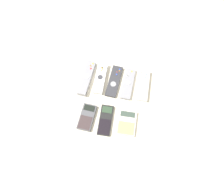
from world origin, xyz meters
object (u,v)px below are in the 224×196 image
remote_0 (87,78)px  remote_3 (128,84)px  remote_1 (100,79)px  remote_4 (143,85)px  calculator_2 (127,123)px  calculator_1 (106,120)px  remote_2 (114,81)px  calculator_0 (87,117)px

remote_0 → remote_3: 0.22m
remote_1 → remote_4: remote_1 is taller
remote_1 → remote_3: (0.15, -0.00, -0.00)m
calculator_2 → remote_4: bearing=74.9°
remote_3 → remote_0: bearing=-176.2°
calculator_1 → remote_4: bearing=52.8°
calculator_1 → remote_0: bearing=122.2°
remote_3 → calculator_1: 0.23m
remote_0 → calculator_2: (0.24, -0.20, -0.01)m
remote_0 → calculator_2: 0.31m
remote_2 → remote_3: bearing=2.0°
remote_3 → calculator_1: remote_3 is taller
remote_2 → calculator_0: (-0.10, -0.22, 0.00)m
remote_2 → remote_4: (0.15, 0.00, 0.00)m
remote_1 → remote_2: bearing=-1.7°
remote_1 → remote_2: size_ratio=0.97×
remote_4 → remote_3: bearing=-178.4°
remote_0 → remote_4: remote_0 is taller
remote_4 → calculator_0: remote_4 is taller
remote_3 → remote_4: 0.08m
remote_4 → calculator_0: size_ratio=1.28×
remote_1 → remote_0: bearing=-172.5°
remote_1 → calculator_0: remote_1 is taller
calculator_0 → calculator_2: size_ratio=1.10×
remote_0 → remote_1: size_ratio=1.14×
remote_4 → calculator_1: size_ratio=1.14×
remote_0 → calculator_2: size_ratio=1.63×
remote_3 → remote_2: bearing=-179.6°
remote_0 → remote_2: bearing=7.3°
calculator_0 → remote_3: bearing=54.9°
remote_0 → remote_1: 0.07m
remote_1 → remote_2: remote_1 is taller
remote_3 → calculator_0: remote_3 is taller
remote_0 → calculator_0: remote_0 is taller
remote_1 → remote_2: 0.07m
remote_2 → remote_3: size_ratio=1.03×
remote_0 → calculator_1: 0.25m
remote_0 → remote_2: (0.14, 0.01, -0.01)m
remote_0 → remote_2: remote_0 is taller
remote_3 → remote_4: size_ratio=1.01×
remote_0 → calculator_1: remote_0 is taller
calculator_0 → remote_1: bearing=87.5°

